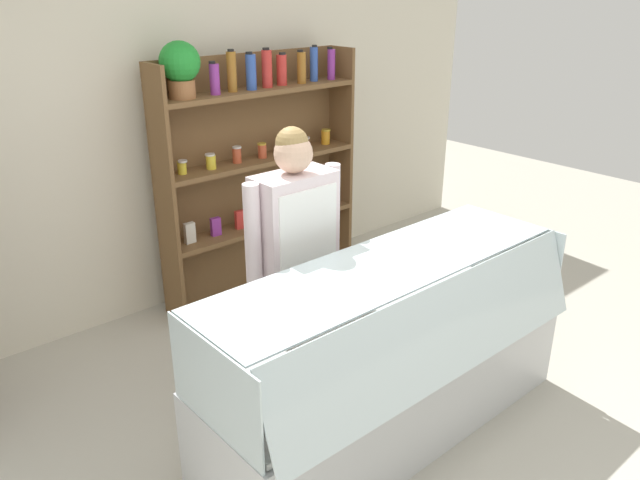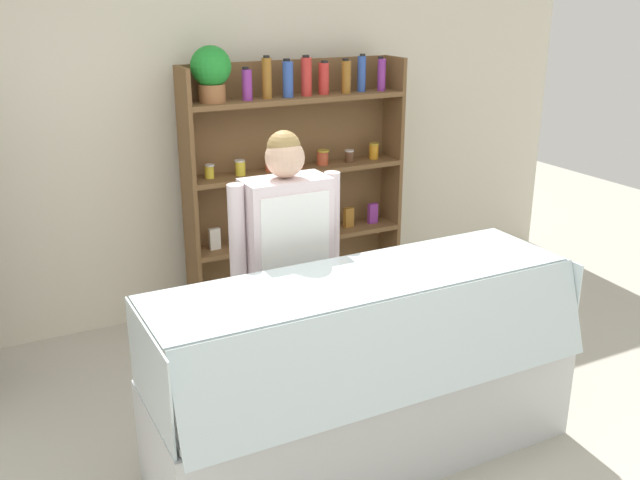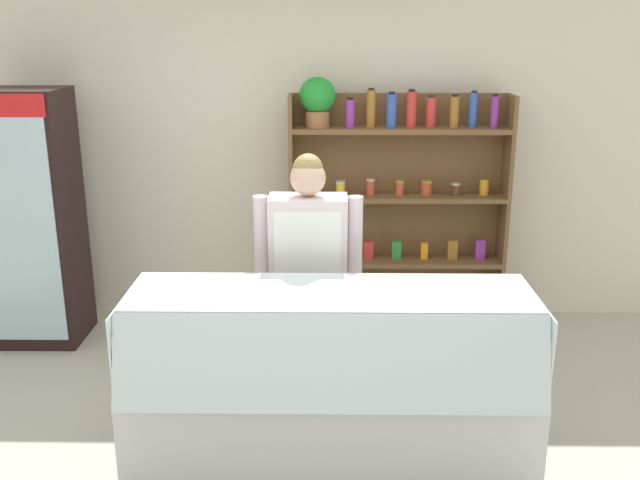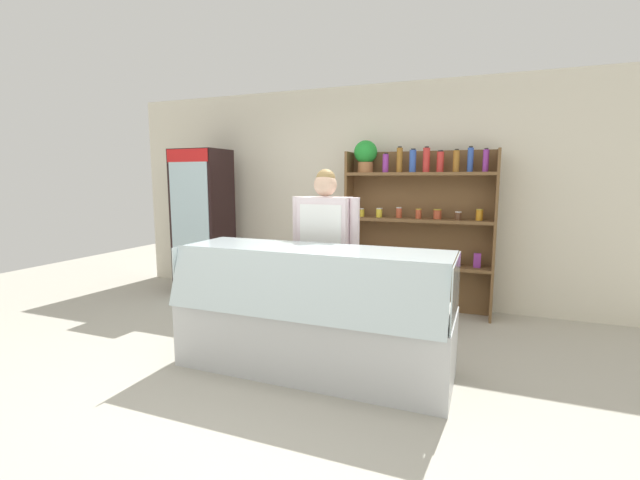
% 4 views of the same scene
% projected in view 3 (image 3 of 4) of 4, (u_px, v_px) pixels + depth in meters
% --- Properties ---
extents(ground_plane, '(12.00, 12.00, 0.00)m').
position_uv_depth(ground_plane, '(294.00, 461.00, 4.06)').
color(ground_plane, '#B7B2A3').
extents(back_wall, '(6.80, 0.10, 2.70)m').
position_uv_depth(back_wall, '(306.00, 155.00, 5.81)').
color(back_wall, silver).
rests_on(back_wall, ground).
extents(drinks_fridge, '(0.66, 0.56, 1.94)m').
position_uv_depth(drinks_fridge, '(31.00, 219.00, 5.38)').
color(drinks_fridge, black).
rests_on(drinks_fridge, ground).
extents(shelving_unit, '(1.69, 0.29, 2.00)m').
position_uv_depth(shelving_unit, '(388.00, 189.00, 5.58)').
color(shelving_unit, brown).
rests_on(shelving_unit, ground).
extents(deli_display_case, '(2.21, 0.80, 1.01)m').
position_uv_depth(deli_display_case, '(329.00, 410.00, 3.98)').
color(deli_display_case, silver).
rests_on(deli_display_case, ground).
extents(shop_clerk, '(0.67, 0.25, 1.65)m').
position_uv_depth(shop_clerk, '(308.00, 261.00, 4.40)').
color(shop_clerk, '#4C4233').
rests_on(shop_clerk, ground).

